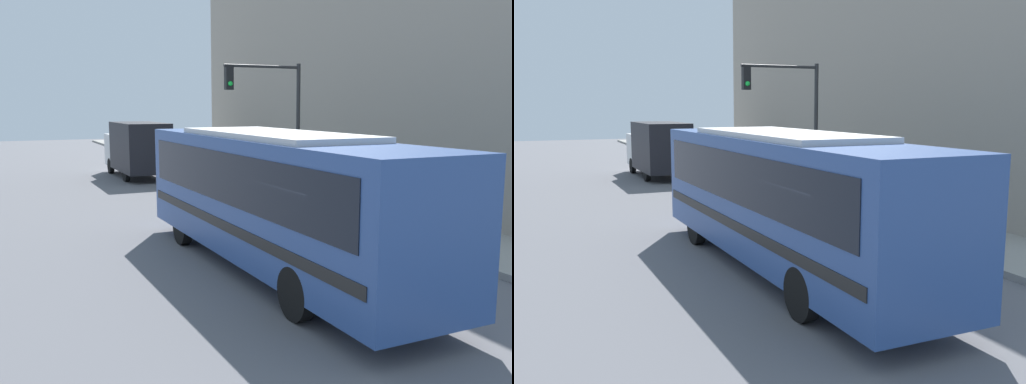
# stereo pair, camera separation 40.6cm
# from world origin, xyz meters

# --- Properties ---
(ground_plane) EXTENTS (120.00, 120.00, 0.00)m
(ground_plane) POSITION_xyz_m (0.00, 0.00, 0.00)
(ground_plane) COLOR slate
(sidewalk) EXTENTS (3.22, 70.00, 0.17)m
(sidewalk) POSITION_xyz_m (6.11, 20.00, 0.09)
(sidewalk) COLOR gray
(sidewalk) RESTS_ON ground_plane
(building_facade) EXTENTS (6.00, 25.55, 12.03)m
(building_facade) POSITION_xyz_m (10.72, 13.78, 6.02)
(building_facade) COLOR #9E9384
(building_facade) RESTS_ON ground_plane
(city_bus) EXTENTS (2.61, 11.35, 3.40)m
(city_bus) POSITION_xyz_m (-0.01, 2.45, 1.97)
(city_bus) COLOR #2D4C8C
(city_bus) RESTS_ON ground_plane
(delivery_truck) EXTENTS (2.30, 6.91, 3.08)m
(delivery_truck) POSITION_xyz_m (1.45, 21.99, 1.67)
(delivery_truck) COLOR black
(delivery_truck) RESTS_ON ground_plane
(fire_hydrant) EXTENTS (0.23, 0.31, 0.67)m
(fire_hydrant) POSITION_xyz_m (5.10, 4.99, 0.51)
(fire_hydrant) COLOR gold
(fire_hydrant) RESTS_ON sidewalk
(traffic_light_pole) EXTENTS (3.28, 0.35, 5.47)m
(traffic_light_pole) POSITION_xyz_m (4.15, 10.46, 3.92)
(traffic_light_pole) COLOR #2D2D2D
(traffic_light_pole) RESTS_ON sidewalk
(parking_meter) EXTENTS (0.14, 0.14, 1.28)m
(parking_meter) POSITION_xyz_m (5.10, 8.20, 1.05)
(parking_meter) COLOR #2D2D2D
(parking_meter) RESTS_ON sidewalk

